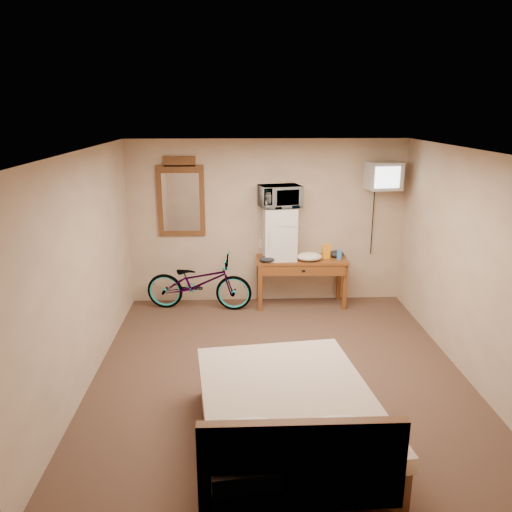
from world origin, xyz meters
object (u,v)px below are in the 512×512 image
microwave (280,196)px  crt_television (383,176)px  bed (288,421)px  mini_fridge (279,233)px  blue_cup (339,255)px  wall_mirror (181,198)px  bicycle (199,282)px  desk (302,266)px

microwave → crt_television: bearing=-14.1°
crt_television → bed: size_ratio=0.28×
mini_fridge → blue_cup: bearing=-5.6°
mini_fridge → microwave: microwave is taller
wall_mirror → bicycle: bearing=-52.2°
microwave → blue_cup: microwave is taller
mini_fridge → bed: (-0.21, -3.44, -0.84)m
mini_fridge → blue_cup: size_ratio=5.59×
desk → mini_fridge: (-0.34, 0.06, 0.51)m
blue_cup → desk: bearing=177.1°
desk → wall_mirror: size_ratio=1.17×
bed → wall_mirror: bearing=108.9°
mini_fridge → bicycle: size_ratio=0.49×
blue_cup → bicycle: size_ratio=0.09×
blue_cup → wall_mirror: 2.52m
desk → crt_television: crt_television is taller
wall_mirror → bed: size_ratio=0.56×
microwave → bed: size_ratio=0.27×
microwave → wall_mirror: wall_mirror is taller
wall_mirror → bicycle: size_ratio=0.75×
microwave → bed: (-0.21, -3.44, -1.39)m
crt_television → bicycle: size_ratio=0.38×
crt_television → blue_cup: bearing=-175.1°
bed → blue_cup: bearing=71.7°
mini_fridge → bed: mini_fridge is taller
blue_cup → crt_television: 1.31m
bed → crt_television: bearing=63.4°
wall_mirror → crt_television: bearing=-4.8°
mini_fridge → wall_mirror: 1.56m
wall_mirror → bed: (1.25, -3.65, -1.34)m
desk → mini_fridge: mini_fridge is taller
wall_mirror → bed: wall_mirror is taller
microwave → crt_television: 1.53m
bicycle → bed: bed is taller
mini_fridge → crt_television: size_ratio=1.30×
bicycle → desk: bearing=-81.5°
desk → bed: bed is taller
blue_cup → bed: size_ratio=0.07×
blue_cup → wall_mirror: bearing=172.7°
mini_fridge → microwave: size_ratio=1.34×
microwave → blue_cup: size_ratio=4.18×
desk → microwave: (-0.34, 0.06, 1.06)m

